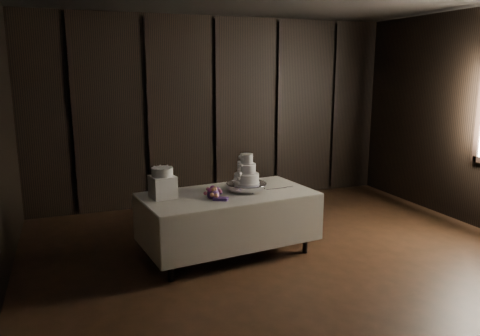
{
  "coord_description": "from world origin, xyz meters",
  "views": [
    {
      "loc": [
        -2.31,
        -3.78,
        2.18
      ],
      "look_at": [
        -0.45,
        1.21,
        1.05
      ],
      "focal_mm": 35.0,
      "sensor_mm": 36.0,
      "label": 1
    }
  ],
  "objects_px": {
    "display_table": "(228,221)",
    "small_cake": "(162,172)",
    "bouquet": "(213,193)",
    "box_pedestal": "(163,187)",
    "cake_stand": "(247,187)",
    "wedding_cake": "(245,172)"
  },
  "relations": [
    {
      "from": "display_table",
      "to": "cake_stand",
      "type": "xyz_separation_m",
      "value": [
        0.25,
        0.04,
        0.39
      ]
    },
    {
      "from": "display_table",
      "to": "small_cake",
      "type": "relative_size",
      "value": 8.78
    },
    {
      "from": "wedding_cake",
      "to": "bouquet",
      "type": "bearing_deg",
      "value": 179.73
    },
    {
      "from": "wedding_cake",
      "to": "display_table",
      "type": "bearing_deg",
      "value": 166.96
    },
    {
      "from": "display_table",
      "to": "small_cake",
      "type": "bearing_deg",
      "value": 167.29
    },
    {
      "from": "cake_stand",
      "to": "wedding_cake",
      "type": "relative_size",
      "value": 1.36
    },
    {
      "from": "display_table",
      "to": "cake_stand",
      "type": "bearing_deg",
      "value": 2.36
    },
    {
      "from": "display_table",
      "to": "box_pedestal",
      "type": "bearing_deg",
      "value": 167.29
    },
    {
      "from": "cake_stand",
      "to": "wedding_cake",
      "type": "bearing_deg",
      "value": -150.26
    },
    {
      "from": "cake_stand",
      "to": "bouquet",
      "type": "distance_m",
      "value": 0.5
    },
    {
      "from": "wedding_cake",
      "to": "box_pedestal",
      "type": "relative_size",
      "value": 1.36
    },
    {
      "from": "cake_stand",
      "to": "bouquet",
      "type": "height_order",
      "value": "bouquet"
    },
    {
      "from": "wedding_cake",
      "to": "bouquet",
      "type": "xyz_separation_m",
      "value": [
        -0.44,
        -0.15,
        -0.17
      ]
    },
    {
      "from": "cake_stand",
      "to": "wedding_cake",
      "type": "distance_m",
      "value": 0.19
    },
    {
      "from": "display_table",
      "to": "bouquet",
      "type": "xyz_separation_m",
      "value": [
        -0.22,
        -0.13,
        0.4
      ]
    },
    {
      "from": "cake_stand",
      "to": "small_cake",
      "type": "distance_m",
      "value": 1.03
    },
    {
      "from": "bouquet",
      "to": "box_pedestal",
      "type": "relative_size",
      "value": 1.41
    },
    {
      "from": "bouquet",
      "to": "small_cake",
      "type": "height_order",
      "value": "small_cake"
    },
    {
      "from": "bouquet",
      "to": "cake_stand",
      "type": "bearing_deg",
      "value": 19.84
    },
    {
      "from": "cake_stand",
      "to": "box_pedestal",
      "type": "distance_m",
      "value": 1.0
    },
    {
      "from": "small_cake",
      "to": "display_table",
      "type": "bearing_deg",
      "value": -5.92
    },
    {
      "from": "bouquet",
      "to": "display_table",
      "type": "bearing_deg",
      "value": 30.37
    }
  ]
}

